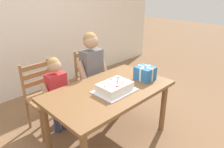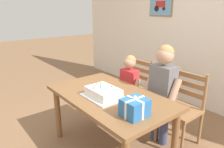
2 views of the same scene
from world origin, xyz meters
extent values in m
plane|color=#846042|center=(0.00, 0.00, 0.00)|extent=(20.00, 20.00, 0.00)
cube|color=silver|center=(0.00, 1.97, 1.30)|extent=(6.40, 0.08, 2.60)
cube|color=brown|center=(0.00, 0.00, 0.71)|extent=(1.46, 0.85, 0.04)
cylinder|color=brown|center=(0.65, -0.35, 0.34)|extent=(0.07, 0.07, 0.69)
cylinder|color=brown|center=(-0.65, 0.35, 0.34)|extent=(0.07, 0.07, 0.69)
cylinder|color=brown|center=(0.65, 0.35, 0.34)|extent=(0.07, 0.07, 0.69)
cube|color=silver|center=(0.00, -0.09, 0.73)|extent=(0.44, 0.34, 0.01)
cube|color=white|center=(0.00, -0.09, 0.78)|extent=(0.36, 0.26, 0.09)
cylinder|color=#33ADE5|center=(0.01, -0.13, 0.86)|extent=(0.01, 0.01, 0.07)
sphere|color=yellow|center=(0.01, -0.13, 0.91)|extent=(0.02, 0.02, 0.02)
sphere|color=orange|center=(0.06, -0.15, 0.83)|extent=(0.02, 0.02, 0.02)
sphere|color=yellow|center=(-0.07, -0.07, 0.83)|extent=(0.01, 0.01, 0.01)
sphere|color=red|center=(-0.06, -0.17, 0.83)|extent=(0.02, 0.02, 0.02)
sphere|color=red|center=(0.03, 0.00, 0.83)|extent=(0.02, 0.02, 0.02)
sphere|color=orange|center=(-0.04, -0.18, 0.83)|extent=(0.01, 0.01, 0.01)
sphere|color=green|center=(0.13, -0.02, 0.83)|extent=(0.02, 0.02, 0.02)
sphere|color=purple|center=(0.03, -0.08, 0.83)|extent=(0.01, 0.01, 0.01)
sphere|color=red|center=(-0.14, -0.07, 0.83)|extent=(0.01, 0.01, 0.01)
cube|color=#286BB7|center=(0.51, -0.12, 0.81)|extent=(0.20, 0.22, 0.16)
cube|color=white|center=(0.51, -0.12, 0.81)|extent=(0.20, 0.02, 0.17)
cube|color=white|center=(0.51, -0.12, 0.81)|extent=(0.02, 0.23, 0.17)
sphere|color=white|center=(0.51, -0.12, 0.90)|extent=(0.04, 0.04, 0.04)
cube|color=#996B42|center=(-0.41, 0.76, 0.45)|extent=(0.42, 0.42, 0.04)
cylinder|color=#996B42|center=(-0.22, 0.57, 0.21)|extent=(0.04, 0.04, 0.43)
cylinder|color=#996B42|center=(-0.60, 0.57, 0.21)|extent=(0.04, 0.04, 0.43)
cylinder|color=#996B42|center=(-0.22, 0.95, 0.21)|extent=(0.04, 0.04, 0.43)
cylinder|color=#996B42|center=(-0.60, 0.95, 0.21)|extent=(0.04, 0.04, 0.43)
cylinder|color=#996B42|center=(-0.22, 0.95, 0.70)|extent=(0.04, 0.04, 0.45)
cylinder|color=#996B42|center=(-0.60, 0.95, 0.70)|extent=(0.04, 0.04, 0.45)
cube|color=#996B42|center=(-0.41, 0.95, 0.63)|extent=(0.36, 0.02, 0.06)
cube|color=#996B42|center=(-0.41, 0.95, 0.74)|extent=(0.36, 0.02, 0.06)
cube|color=#996B42|center=(-0.41, 0.95, 0.85)|extent=(0.36, 0.02, 0.06)
cube|color=#996B42|center=(0.41, 0.76, 0.45)|extent=(0.42, 0.42, 0.04)
cylinder|color=#996B42|center=(0.60, 0.57, 0.21)|extent=(0.04, 0.04, 0.43)
cylinder|color=#996B42|center=(0.22, 0.57, 0.21)|extent=(0.04, 0.04, 0.43)
cylinder|color=#996B42|center=(0.60, 0.95, 0.21)|extent=(0.04, 0.04, 0.43)
cylinder|color=#996B42|center=(0.22, 0.95, 0.21)|extent=(0.04, 0.04, 0.43)
cylinder|color=#996B42|center=(0.60, 0.95, 0.70)|extent=(0.04, 0.04, 0.45)
cylinder|color=#996B42|center=(0.22, 0.95, 0.70)|extent=(0.04, 0.04, 0.45)
cube|color=#996B42|center=(0.41, 0.95, 0.63)|extent=(0.36, 0.02, 0.06)
cube|color=#996B42|center=(0.41, 0.95, 0.74)|extent=(0.36, 0.02, 0.06)
cube|color=#996B42|center=(0.41, 0.95, 0.85)|extent=(0.36, 0.02, 0.06)
cylinder|color=#38426B|center=(0.31, 0.60, 0.24)|extent=(0.10, 0.10, 0.47)
cylinder|color=#38426B|center=(0.18, 0.61, 0.24)|extent=(0.10, 0.10, 0.47)
cube|color=slate|center=(0.25, 0.61, 0.74)|extent=(0.30, 0.19, 0.54)
cylinder|color=tan|center=(0.43, 0.57, 0.72)|extent=(0.08, 0.22, 0.36)
cylinder|color=tan|center=(0.06, 0.57, 0.72)|extent=(0.08, 0.22, 0.36)
sphere|color=tan|center=(0.25, 0.61, 1.13)|extent=(0.20, 0.20, 0.20)
sphere|color=#A87F4C|center=(0.25, 0.62, 1.16)|extent=(0.19, 0.19, 0.19)
cylinder|color=#38426B|center=(-0.27, 0.61, 0.19)|extent=(0.08, 0.08, 0.39)
cylinder|color=#38426B|center=(-0.38, 0.61, 0.19)|extent=(0.08, 0.08, 0.39)
cube|color=red|center=(-0.33, 0.61, 0.61)|extent=(0.24, 0.15, 0.44)
cylinder|color=tan|center=(-0.17, 0.58, 0.59)|extent=(0.07, 0.18, 0.30)
cylinder|color=tan|center=(-0.48, 0.58, 0.59)|extent=(0.07, 0.18, 0.30)
sphere|color=tan|center=(-0.33, 0.61, 0.93)|extent=(0.17, 0.17, 0.17)
sphere|color=#A87F4C|center=(-0.33, 0.62, 0.95)|extent=(0.16, 0.16, 0.16)
camera|label=1|loc=(-1.49, -1.54, 1.81)|focal=33.62mm
camera|label=2|loc=(1.70, -1.33, 1.65)|focal=33.91mm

